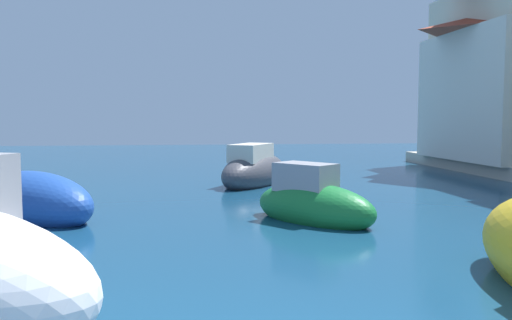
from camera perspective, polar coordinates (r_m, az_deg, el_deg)
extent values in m
ellipsoid|color=#3F3F47|center=(17.61, -0.12, -1.43)|extent=(3.37, 4.22, 1.36)
cube|color=beige|center=(17.25, -0.55, 0.79)|extent=(1.71, 1.99, 0.59)
ellipsoid|color=#197233|center=(11.40, 6.34, -5.20)|extent=(2.83, 3.10, 1.08)
cube|color=gray|center=(11.45, 5.41, -1.91)|extent=(1.40, 1.49, 0.63)
ellipsoid|color=#1E479E|center=(12.68, -23.18, -4.19)|extent=(3.83, 3.67, 1.36)
cube|color=brown|center=(12.62, -23.25, -2.17)|extent=(1.37, 1.41, 0.08)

